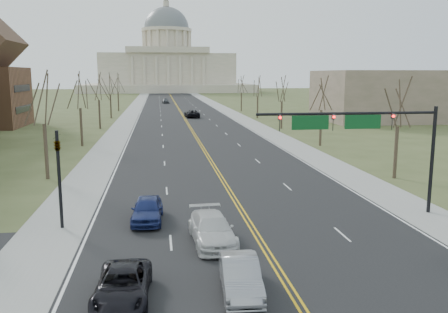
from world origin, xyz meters
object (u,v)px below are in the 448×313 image
object	(u,v)px
car_sb_inner_lead	(240,276)
car_sb_outer_second	(147,209)
car_sb_inner_second	(212,229)
signal_mast	(362,129)
car_sb_outer_lead	(123,285)
car_far_sb	(165,101)
car_far_nb	(192,114)
signal_left	(59,168)

from	to	relation	value
car_sb_inner_lead	car_sb_outer_second	xyz separation A→B (m)	(-4.15, 10.62, 0.05)
car_sb_inner_second	car_sb_outer_second	size ratio (longest dim) A/B	1.16
signal_mast	car_sb_outer_second	size ratio (longest dim) A/B	2.59
car_sb_outer_lead	car_sb_outer_second	distance (m)	10.74
signal_mast	car_sb_outer_lead	size ratio (longest dim) A/B	2.53
car_far_sb	car_sb_inner_second	bearing A→B (deg)	-95.88
car_sb_inner_second	car_far_nb	size ratio (longest dim) A/B	0.90
car_sb_inner_lead	car_sb_outer_lead	distance (m)	4.95
car_sb_inner_second	car_sb_outer_second	bearing A→B (deg)	125.99
car_sb_outer_second	car_far_nb	size ratio (longest dim) A/B	0.78
car_sb_inner_lead	car_far_nb	size ratio (longest dim) A/B	0.75
car_sb_inner_second	car_far_sb	bearing A→B (deg)	86.79
signal_mast	car_far_nb	xyz separation A→B (m)	(-5.72, 74.01, -4.91)
signal_mast	car_far_sb	distance (m)	126.60
car_sb_outer_second	car_far_nb	world-z (taller)	car_far_nb
car_sb_inner_second	car_far_sb	xyz separation A→B (m)	(-0.40, 129.91, 0.02)
car_far_nb	car_far_sb	bearing A→B (deg)	-88.78
signal_mast	car_sb_inner_lead	world-z (taller)	signal_mast
car_far_nb	car_far_sb	world-z (taller)	car_far_nb
car_sb_outer_second	car_far_nb	xyz separation A→B (m)	(8.08, 73.43, 0.04)
car_far_nb	signal_left	bearing A→B (deg)	75.78
car_sb_outer_second	car_sb_outer_lead	bearing A→B (deg)	-91.54
car_sb_outer_lead	car_far_sb	size ratio (longest dim) A/B	1.00
car_sb_inner_lead	car_far_sb	distance (m)	136.11
signal_left	signal_mast	bearing A→B (deg)	-0.00
car_sb_inner_second	car_far_nb	distance (m)	77.98
car_sb_outer_lead	car_sb_inner_second	world-z (taller)	car_sb_inner_second
signal_mast	car_far_sb	bearing A→B (deg)	94.79
signal_mast	signal_left	world-z (taller)	signal_mast
car_sb_outer_lead	car_sb_outer_second	world-z (taller)	car_sb_outer_second
car_far_nb	signal_mast	bearing A→B (deg)	90.33
car_far_nb	car_sb_inner_lead	bearing A→B (deg)	83.23
signal_left	car_sb_inner_lead	xyz separation A→B (m)	(9.30, -10.04, -2.96)
car_sb_outer_lead	car_sb_outer_second	xyz separation A→B (m)	(0.79, 10.71, 0.13)
car_sb_outer_second	car_far_sb	size ratio (longest dim) A/B	0.98
car_sb_inner_second	car_far_sb	world-z (taller)	car_far_sb
car_sb_inner_lead	car_sb_inner_second	size ratio (longest dim) A/B	0.83
car_sb_outer_lead	car_far_nb	xyz separation A→B (m)	(8.87, 84.14, 0.17)
car_sb_inner_second	car_far_sb	distance (m)	129.91
car_sb_inner_lead	car_far_sb	bearing A→B (deg)	93.79
car_sb_inner_lead	car_sb_inner_second	distance (m)	6.21
car_sb_outer_second	car_sb_inner_second	bearing A→B (deg)	-47.95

